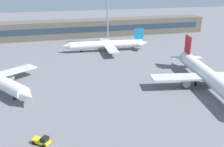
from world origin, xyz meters
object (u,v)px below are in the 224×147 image
Objects in this scene: airplane_near at (210,77)px; floodlight_tower_west at (108,15)px; airplane_far at (106,45)px; baggage_tug_yellow at (42,141)px.

floodlight_tower_west is (-14.35, 59.95, 10.40)m from airplane_near.
airplane_far is 1.60× the size of floodlight_tower_west.
airplane_far is 10.30× the size of baggage_tug_yellow.
floodlight_tower_west is (3.85, 11.83, 11.06)m from airplane_far.
airplane_far is at bearing 65.91° from baggage_tug_yellow.
airplane_far is (-18.21, 48.12, -0.66)m from airplane_near.
baggage_tug_yellow is at bearing -113.17° from floodlight_tower_west.
floodlight_tower_west reaches higher than airplane_far.
floodlight_tower_west is (31.98, 74.72, 13.15)m from baggage_tug_yellow.
airplane_near is 48.70m from baggage_tug_yellow.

